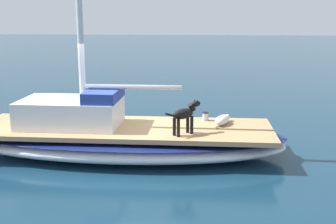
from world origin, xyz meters
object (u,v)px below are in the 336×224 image
Objects in this scene: sailboat_main at (124,140)px; deck_winch at (205,116)px; dog_black at (185,115)px; dog_white at (223,120)px.

deck_winch is at bearing -68.67° from sailboat_main.
dog_black reaches higher than deck_winch.
dog_black is at bearing 137.87° from dog_white.
sailboat_main is at bearing 69.16° from dog_black.
dog_white is at bearing -130.48° from deck_winch.
dog_white is 4.37× the size of deck_winch.
dog_black is (-0.91, 0.82, 0.32)m from dog_white.
dog_white is 0.52m from deck_winch.
dog_white is 1.26m from dog_black.
deck_winch is (0.34, 0.39, -0.01)m from dog_white.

